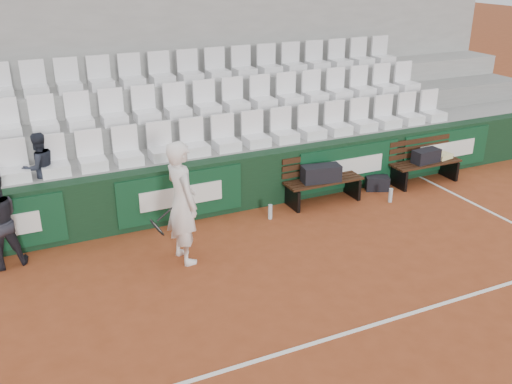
{
  "coord_description": "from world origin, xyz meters",
  "views": [
    {
      "loc": [
        -2.79,
        -4.79,
        4.33
      ],
      "look_at": [
        0.54,
        2.4,
        1.0
      ],
      "focal_mm": 40.0,
      "sensor_mm": 36.0,
      "label": 1
    }
  ],
  "objects_px": {
    "bench_left": "(323,191)",
    "sports_bag_left": "(321,173)",
    "spectator_c": "(36,141)",
    "sports_bag_right": "(426,156)",
    "sports_bag_ground": "(377,183)",
    "water_bottle_far": "(390,195)",
    "bench_right": "(424,172)",
    "tennis_player": "(182,203)",
    "water_bottle_near": "(270,212)"
  },
  "relations": [
    {
      "from": "sports_bag_left",
      "to": "sports_bag_ground",
      "type": "relative_size",
      "value": 1.58
    },
    {
      "from": "bench_left",
      "to": "sports_bag_right",
      "type": "xyz_separation_m",
      "value": [
        2.35,
        -0.04,
        0.36
      ]
    },
    {
      "from": "bench_right",
      "to": "water_bottle_far",
      "type": "relative_size",
      "value": 5.57
    },
    {
      "from": "bench_right",
      "to": "water_bottle_near",
      "type": "relative_size",
      "value": 5.59
    },
    {
      "from": "bench_right",
      "to": "tennis_player",
      "type": "relative_size",
      "value": 0.79
    },
    {
      "from": "sports_bag_left",
      "to": "spectator_c",
      "type": "height_order",
      "value": "spectator_c"
    },
    {
      "from": "bench_right",
      "to": "tennis_player",
      "type": "xyz_separation_m",
      "value": [
        -5.42,
        -0.97,
        0.72
      ]
    },
    {
      "from": "sports_bag_left",
      "to": "water_bottle_far",
      "type": "bearing_deg",
      "value": -21.52
    },
    {
      "from": "bench_right",
      "to": "water_bottle_near",
      "type": "xyz_separation_m",
      "value": [
        -3.6,
        -0.23,
        -0.09
      ]
    },
    {
      "from": "water_bottle_far",
      "to": "tennis_player",
      "type": "xyz_separation_m",
      "value": [
        -4.19,
        -0.45,
        0.81
      ]
    },
    {
      "from": "sports_bag_ground",
      "to": "water_bottle_far",
      "type": "height_order",
      "value": "sports_bag_ground"
    },
    {
      "from": "bench_left",
      "to": "sports_bag_ground",
      "type": "bearing_deg",
      "value": 3.34
    },
    {
      "from": "bench_left",
      "to": "water_bottle_near",
      "type": "relative_size",
      "value": 5.59
    },
    {
      "from": "sports_bag_right",
      "to": "spectator_c",
      "type": "xyz_separation_m",
      "value": [
        -7.16,
        0.95,
        1.0
      ]
    },
    {
      "from": "bench_left",
      "to": "spectator_c",
      "type": "bearing_deg",
      "value": 169.3
    },
    {
      "from": "sports_bag_left",
      "to": "tennis_player",
      "type": "distance_m",
      "value": 3.12
    },
    {
      "from": "bench_right",
      "to": "sports_bag_left",
      "type": "xyz_separation_m",
      "value": [
        -2.47,
        -0.02,
        0.38
      ]
    },
    {
      "from": "sports_bag_right",
      "to": "tennis_player",
      "type": "relative_size",
      "value": 0.3
    },
    {
      "from": "sports_bag_right",
      "to": "sports_bag_ground",
      "type": "bearing_deg",
      "value": 174.0
    },
    {
      "from": "tennis_player",
      "to": "bench_right",
      "type": "bearing_deg",
      "value": 10.11
    },
    {
      "from": "bench_left",
      "to": "spectator_c",
      "type": "relative_size",
      "value": 1.29
    },
    {
      "from": "bench_right",
      "to": "sports_bag_left",
      "type": "bearing_deg",
      "value": -179.43
    },
    {
      "from": "water_bottle_near",
      "to": "spectator_c",
      "type": "bearing_deg",
      "value": 162.2
    },
    {
      "from": "water_bottle_far",
      "to": "sports_bag_left",
      "type": "bearing_deg",
      "value": 158.48
    },
    {
      "from": "water_bottle_near",
      "to": "tennis_player",
      "type": "xyz_separation_m",
      "value": [
        -1.82,
        -0.74,
        0.81
      ]
    },
    {
      "from": "water_bottle_near",
      "to": "tennis_player",
      "type": "bearing_deg",
      "value": -157.92
    },
    {
      "from": "bench_left",
      "to": "tennis_player",
      "type": "xyz_separation_m",
      "value": [
        -3.04,
        -0.98,
        0.72
      ]
    },
    {
      "from": "bench_right",
      "to": "sports_bag_right",
      "type": "relative_size",
      "value": 2.62
    },
    {
      "from": "water_bottle_far",
      "to": "bench_right",
      "type": "bearing_deg",
      "value": 22.76
    },
    {
      "from": "tennis_player",
      "to": "spectator_c",
      "type": "xyz_separation_m",
      "value": [
        -1.77,
        1.89,
        0.64
      ]
    },
    {
      "from": "bench_left",
      "to": "spectator_c",
      "type": "height_order",
      "value": "spectator_c"
    },
    {
      "from": "bench_left",
      "to": "sports_bag_left",
      "type": "distance_m",
      "value": 0.39
    },
    {
      "from": "bench_left",
      "to": "spectator_c",
      "type": "distance_m",
      "value": 5.08
    },
    {
      "from": "bench_left",
      "to": "tennis_player",
      "type": "height_order",
      "value": "tennis_player"
    },
    {
      "from": "tennis_player",
      "to": "spectator_c",
      "type": "bearing_deg",
      "value": 133.16
    },
    {
      "from": "bench_right",
      "to": "tennis_player",
      "type": "distance_m",
      "value": 5.55
    },
    {
      "from": "sports_bag_left",
      "to": "sports_bag_ground",
      "type": "height_order",
      "value": "sports_bag_left"
    },
    {
      "from": "bench_left",
      "to": "sports_bag_ground",
      "type": "distance_m",
      "value": 1.29
    },
    {
      "from": "bench_right",
      "to": "sports_bag_right",
      "type": "xyz_separation_m",
      "value": [
        -0.03,
        -0.02,
        0.36
      ]
    },
    {
      "from": "sports_bag_ground",
      "to": "spectator_c",
      "type": "bearing_deg",
      "value": 172.21
    },
    {
      "from": "tennis_player",
      "to": "spectator_c",
      "type": "height_order",
      "value": "spectator_c"
    },
    {
      "from": "bench_left",
      "to": "sports_bag_ground",
      "type": "height_order",
      "value": "bench_left"
    },
    {
      "from": "bench_left",
      "to": "water_bottle_near",
      "type": "distance_m",
      "value": 1.25
    },
    {
      "from": "sports_bag_left",
      "to": "tennis_player",
      "type": "xyz_separation_m",
      "value": [
        -2.95,
        -0.94,
        0.34
      ]
    },
    {
      "from": "water_bottle_near",
      "to": "tennis_player",
      "type": "distance_m",
      "value": 2.12
    },
    {
      "from": "sports_bag_right",
      "to": "sports_bag_left",
      "type": "bearing_deg",
      "value": -179.97
    },
    {
      "from": "sports_bag_right",
      "to": "water_bottle_near",
      "type": "bearing_deg",
      "value": -176.7
    },
    {
      "from": "bench_right",
      "to": "sports_bag_ground",
      "type": "distance_m",
      "value": 1.1
    },
    {
      "from": "bench_left",
      "to": "sports_bag_right",
      "type": "distance_m",
      "value": 2.38
    },
    {
      "from": "bench_left",
      "to": "water_bottle_far",
      "type": "bearing_deg",
      "value": -24.6
    }
  ]
}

